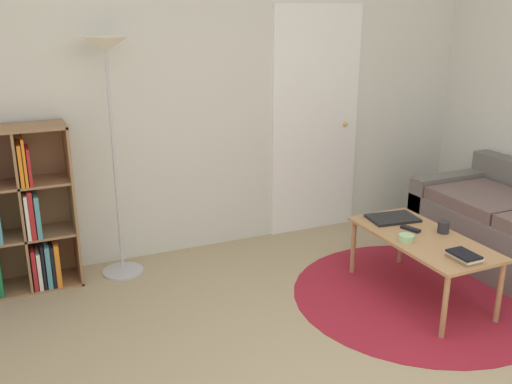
{
  "coord_description": "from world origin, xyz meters",
  "views": [
    {
      "loc": [
        -1.62,
        -1.68,
        1.97
      ],
      "look_at": [
        -0.2,
        1.47,
        0.85
      ],
      "focal_mm": 40.0,
      "sensor_mm": 36.0,
      "label": 1
    }
  ],
  "objects_px": {
    "floor_lamp": "(108,81)",
    "coffee_table": "(423,242)",
    "laptop": "(393,218)",
    "bowl": "(406,238)",
    "cup": "(443,227)"
  },
  "relations": [
    {
      "from": "floor_lamp",
      "to": "coffee_table",
      "type": "distance_m",
      "value": 2.48
    },
    {
      "from": "laptop",
      "to": "bowl",
      "type": "height_order",
      "value": "bowl"
    },
    {
      "from": "laptop",
      "to": "cup",
      "type": "height_order",
      "value": "cup"
    },
    {
      "from": "laptop",
      "to": "bowl",
      "type": "distance_m",
      "value": 0.41
    },
    {
      "from": "coffee_table",
      "to": "laptop",
      "type": "bearing_deg",
      "value": 87.88
    },
    {
      "from": "floor_lamp",
      "to": "coffee_table",
      "type": "height_order",
      "value": "floor_lamp"
    },
    {
      "from": "coffee_table",
      "to": "bowl",
      "type": "distance_m",
      "value": 0.17
    },
    {
      "from": "bowl",
      "to": "cup",
      "type": "xyz_separation_m",
      "value": [
        0.33,
        0.01,
        0.02
      ]
    },
    {
      "from": "cup",
      "to": "floor_lamp",
      "type": "bearing_deg",
      "value": 148.4
    },
    {
      "from": "coffee_table",
      "to": "cup",
      "type": "distance_m",
      "value": 0.19
    },
    {
      "from": "bowl",
      "to": "floor_lamp",
      "type": "bearing_deg",
      "value": 143.36
    },
    {
      "from": "laptop",
      "to": "coffee_table",
      "type": "bearing_deg",
      "value": -92.12
    },
    {
      "from": "coffee_table",
      "to": "bowl",
      "type": "relative_size",
      "value": 10.36
    },
    {
      "from": "coffee_table",
      "to": "laptop",
      "type": "relative_size",
      "value": 2.83
    },
    {
      "from": "laptop",
      "to": "bowl",
      "type": "relative_size",
      "value": 3.66
    }
  ]
}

